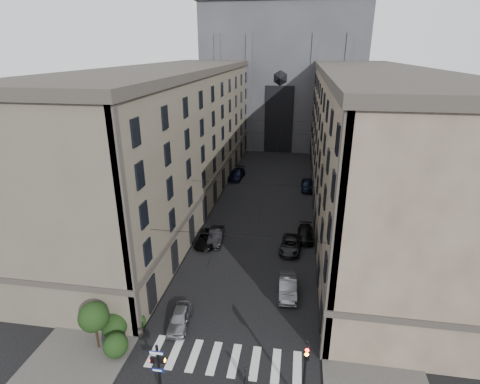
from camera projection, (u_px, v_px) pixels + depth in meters
The scene contains 19 objects.
sidewalk_left at pixel (197, 195), 57.26m from camera, with size 7.00×80.00×0.15m, color #383533.
sidewalk_right at pixel (338, 204), 54.15m from camera, with size 7.00×80.00×0.15m, color #383533.
zebra_crossing at pixel (224, 359), 27.16m from camera, with size 11.00×3.20×0.01m, color beige.
building_left at pixel (175, 135), 54.37m from camera, with size 13.60×60.60×18.85m.
building_right at pixel (366, 142), 50.39m from camera, with size 13.60×60.60×18.85m.
gothic_tower at pixel (284, 64), 85.25m from camera, with size 35.00×23.00×58.00m.
pedestrian_signal_left at pixel (158, 366), 23.62m from camera, with size 1.02×0.38×4.00m.
traffic_light_right at pixel (305, 368), 22.31m from camera, with size 0.34×0.50×5.20m.
shrub_cluster at pixel (109, 326), 27.81m from camera, with size 3.90×4.40×3.90m.
tram_wires at pixel (266, 153), 52.79m from camera, with size 14.00×60.00×0.43m.
car_left_near at pixel (180, 318), 30.32m from camera, with size 1.59×3.95×1.35m, color slate.
car_left_midnear at pixel (216, 236), 43.40m from camera, with size 1.57×4.51×1.49m, color black.
car_left_midfar at pixel (207, 239), 43.02m from camera, with size 2.17×4.70×1.31m, color black.
car_left_far at pixel (236, 174), 64.53m from camera, with size 2.26×5.55×1.61m, color black.
car_right_near at pixel (288, 287), 34.19m from camera, with size 1.59×4.55×1.50m, color slate.
car_right_midnear at pixel (291, 245), 41.63m from camera, with size 2.20×4.78×1.33m, color black.
car_right_midfar at pixel (305, 234), 44.06m from camera, with size 1.82×4.49×1.30m, color black.
car_right_far at pixel (307, 185), 59.46m from camera, with size 1.95×4.84×1.65m, color black.
pedestrian at pixel (247, 377), 24.75m from camera, with size 0.58×0.38×1.59m, color black.
Camera 1 is at (4.45, -15.54, 21.10)m, focal length 28.00 mm.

